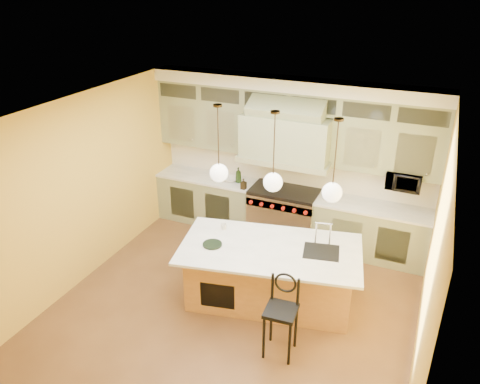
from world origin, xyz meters
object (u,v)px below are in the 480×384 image
at_px(kitchen_island, 270,272).
at_px(microwave, 404,180).
at_px(range, 284,213).
at_px(counter_stool, 282,311).

xyz_separation_m(kitchen_island, microwave, (1.54, 1.91, 0.98)).
bearing_deg(range, microwave, 3.12).
bearing_deg(kitchen_island, range, 91.22).
height_order(kitchen_island, counter_stool, kitchen_island).
height_order(range, microwave, microwave).
bearing_deg(microwave, range, -176.88).
height_order(counter_stool, microwave, microwave).
bearing_deg(counter_stool, kitchen_island, 113.75).
relative_size(kitchen_island, microwave, 5.11).
height_order(kitchen_island, microwave, microwave).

